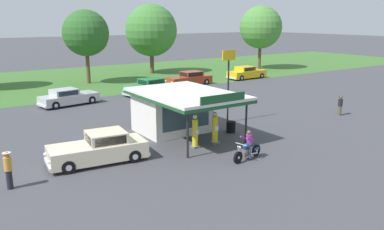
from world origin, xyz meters
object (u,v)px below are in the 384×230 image
object	(u,v)px
motorcycle_with_rider	(248,148)
spare_tire_stack	(231,127)
roadside_pole_sign	(228,74)
bystander_leaning_by_kiosk	(340,105)
gas_pump_offside	(215,129)
parked_car_back_row_centre	(189,79)
parked_car_back_row_centre_right	(68,97)
gas_pump_nearside	(195,133)
bystander_admiring_sedan	(8,169)
parked_car_back_row_centre_left	(246,73)
parked_car_back_row_left	(148,87)
featured_classic_sedan	(99,149)

from	to	relation	value
motorcycle_with_rider	spare_tire_stack	xyz separation A→B (m)	(2.52, 4.45, -0.29)
roadside_pole_sign	bystander_leaning_by_kiosk	bearing A→B (deg)	-20.83
gas_pump_offside	parked_car_back_row_centre	size ratio (longest dim) A/B	0.35
gas_pump_offside	roadside_pole_sign	world-z (taller)	roadside_pole_sign
parked_car_back_row_centre_right	spare_tire_stack	bearing A→B (deg)	-66.50
gas_pump_nearside	spare_tire_stack	xyz separation A→B (m)	(3.69, 1.26, -0.53)
gas_pump_nearside	parked_car_back_row_centre	distance (m)	21.89
parked_car_back_row_centre	bystander_admiring_sedan	distance (m)	28.59
roadside_pole_sign	parked_car_back_row_centre_right	bearing A→B (deg)	122.12
motorcycle_with_rider	roadside_pole_sign	xyz separation A→B (m)	(3.95, 6.56, 2.81)
gas_pump_offside	spare_tire_stack	size ratio (longest dim) A/B	2.68
gas_pump_offside	parked_car_back_row_centre	distance (m)	21.16
parked_car_back_row_centre_left	bystander_leaning_by_kiosk	bearing A→B (deg)	-110.43
parked_car_back_row_centre_left	parked_car_back_row_centre	distance (m)	8.48
parked_car_back_row_centre	bystander_admiring_sedan	size ratio (longest dim) A/B	3.25
parked_car_back_row_left	parked_car_back_row_centre_right	bearing A→B (deg)	-176.99
parked_car_back_row_left	bystander_admiring_sedan	distance (m)	22.20
gas_pump_nearside	featured_classic_sedan	size ratio (longest dim) A/B	0.37
parked_car_back_row_centre_left	bystander_admiring_sedan	xyz separation A→B (m)	(-30.21, -18.64, 0.20)
bystander_leaning_by_kiosk	spare_tire_stack	xyz separation A→B (m)	(-9.83, 1.09, -0.43)
gas_pump_nearside	parked_car_back_row_centre_left	distance (m)	27.47
motorcycle_with_rider	bystander_admiring_sedan	world-z (taller)	bystander_admiring_sedan
gas_pump_nearside	parked_car_back_row_centre_left	world-z (taller)	gas_pump_nearside
parked_car_back_row_left	bystander_admiring_sedan	xyz separation A→B (m)	(-15.29, -16.10, 0.18)
gas_pump_nearside	parked_car_back_row_centre_right	bearing A→B (deg)	99.17
motorcycle_with_rider	parked_car_back_row_centre	distance (m)	24.10
parked_car_back_row_centre_right	bystander_leaning_by_kiosk	xyz separation A→B (m)	(16.03, -15.34, 0.13)
parked_car_back_row_centre_right	gas_pump_nearside	bearing A→B (deg)	-80.83
parked_car_back_row_centre	roadside_pole_sign	world-z (taller)	roadside_pole_sign
gas_pump_nearside	parked_car_back_row_left	xyz separation A→B (m)	(5.41, 15.93, -0.17)
parked_car_back_row_centre	bystander_leaning_by_kiosk	world-z (taller)	parked_car_back_row_centre
motorcycle_with_rider	roadside_pole_sign	distance (m)	8.16
gas_pump_nearside	spare_tire_stack	bearing A→B (deg)	18.84
parked_car_back_row_left	spare_tire_stack	bearing A→B (deg)	-96.67
parked_car_back_row_centre	parked_car_back_row_centre_right	bearing A→B (deg)	-168.61
motorcycle_with_rider	featured_classic_sedan	world-z (taller)	featured_classic_sedan
gas_pump_offside	bystander_admiring_sedan	distance (m)	11.31
gas_pump_nearside	bystander_leaning_by_kiosk	size ratio (longest dim) A/B	1.31
parked_car_back_row_centre	bystander_admiring_sedan	bearing A→B (deg)	-139.48
gas_pump_offside	roadside_pole_sign	size ratio (longest dim) A/B	0.38
featured_classic_sedan	parked_car_back_row_centre_right	xyz separation A→B (m)	(2.92, 14.72, -0.06)
parked_car_back_row_centre_left	roadside_pole_sign	size ratio (longest dim) A/B	1.02
featured_classic_sedan	spare_tire_stack	size ratio (longest dim) A/B	7.27
gas_pump_offside	roadside_pole_sign	bearing A→B (deg)	42.39
gas_pump_nearside	roadside_pole_sign	size ratio (longest dim) A/B	0.38
motorcycle_with_rider	featured_classic_sedan	bearing A→B (deg)	148.85
bystander_leaning_by_kiosk	spare_tire_stack	bearing A→B (deg)	173.69
gas_pump_nearside	parked_car_back_row_centre_right	distance (m)	15.72
parked_car_back_row_left	parked_car_back_row_centre	xyz separation A→B (m)	(6.45, 2.48, -0.02)
featured_classic_sedan	roadside_pole_sign	xyz separation A→B (m)	(10.54, 2.57, 2.75)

